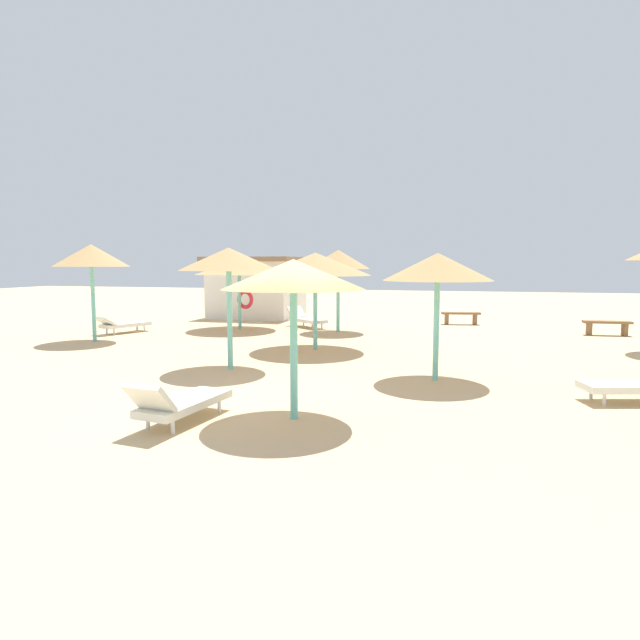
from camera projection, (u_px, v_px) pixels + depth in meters
The scene contains 15 objects.
ground_plane at pixel (274, 411), 8.87m from camera, with size 80.00×80.00×0.00m, color #D1B284.
parasol_0 at pixel (338, 260), 18.82m from camera, with size 2.21×2.21×2.89m.
parasol_2 at pixel (91, 256), 16.46m from camera, with size 2.26×2.26×3.00m.
parasol_3 at pixel (293, 275), 8.20m from camera, with size 2.20×2.20×2.48m.
parasol_4 at pixel (438, 267), 10.97m from camera, with size 2.24×2.24×2.63m.
parasol_5 at pixel (315, 264), 14.91m from camera, with size 3.10×3.10×2.71m.
parasol_6 at pixel (239, 268), 19.58m from camera, with size 3.20×3.20×2.52m.
parasol_7 at pixel (229, 260), 12.11m from camera, with size 2.26×2.26×2.77m.
lounger_0 at pixel (306, 319), 20.40m from camera, with size 1.85×1.67×0.77m.
lounger_1 at pixel (640, 385), 9.37m from camera, with size 2.00×1.12×0.70m.
lounger_2 at pixel (122, 324), 18.69m from camera, with size 1.31×2.01×0.64m.
lounger_3 at pixel (180, 402), 8.15m from camera, with size 0.88×1.93×0.78m.
bench_0 at pixel (461, 316), 21.33m from camera, with size 1.55×0.64×0.49m.
bench_1 at pixel (607, 325), 18.10m from camera, with size 1.51×0.46×0.49m.
beach_cabana at pixel (258, 287), 24.38m from camera, with size 4.01×3.81×2.70m.
Camera 1 is at (2.95, -8.18, 2.42)m, focal length 30.24 mm.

